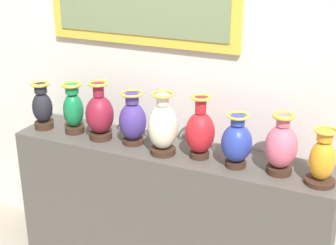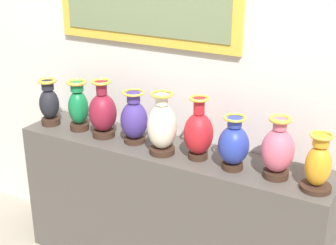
% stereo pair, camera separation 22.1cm
% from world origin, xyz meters
% --- Properties ---
extents(display_shelf, '(1.98, 0.40, 0.89)m').
position_xyz_m(display_shelf, '(0.00, 0.00, 0.45)').
color(display_shelf, '#4C4742').
rests_on(display_shelf, ground_plane).
extents(back_wall, '(4.43, 0.14, 2.95)m').
position_xyz_m(back_wall, '(-0.01, 0.26, 1.49)').
color(back_wall, silver).
rests_on(back_wall, ground_plane).
extents(vase_onyx, '(0.13, 0.13, 0.31)m').
position_xyz_m(vase_onyx, '(-0.88, -0.04, 1.04)').
color(vase_onyx, '#382319').
rests_on(vase_onyx, display_shelf).
extents(vase_emerald, '(0.13, 0.13, 0.33)m').
position_xyz_m(vase_emerald, '(-0.65, -0.02, 1.05)').
color(vase_emerald, '#382319').
rests_on(vase_emerald, display_shelf).
extents(vase_burgundy, '(0.17, 0.17, 0.37)m').
position_xyz_m(vase_burgundy, '(-0.45, -0.03, 1.05)').
color(vase_burgundy, '#382319').
rests_on(vase_burgundy, display_shelf).
extents(vase_indigo, '(0.16, 0.16, 0.33)m').
position_xyz_m(vase_indigo, '(-0.23, -0.01, 1.04)').
color(vase_indigo, '#382319').
rests_on(vase_indigo, display_shelf).
extents(vase_ivory, '(0.17, 0.17, 0.37)m').
position_xyz_m(vase_ivory, '(-0.00, -0.07, 1.06)').
color(vase_ivory, '#382319').
rests_on(vase_ivory, display_shelf).
extents(vase_crimson, '(0.17, 0.17, 0.37)m').
position_xyz_m(vase_crimson, '(0.21, -0.03, 1.05)').
color(vase_crimson, '#382319').
rests_on(vase_crimson, display_shelf).
extents(vase_cobalt, '(0.17, 0.17, 0.30)m').
position_xyz_m(vase_cobalt, '(0.44, -0.05, 1.03)').
color(vase_cobalt, '#382319').
rests_on(vase_cobalt, display_shelf).
extents(vase_rose, '(0.17, 0.17, 0.34)m').
position_xyz_m(vase_rose, '(0.67, -0.03, 1.05)').
color(vase_rose, '#382319').
rests_on(vase_rose, display_shelf).
extents(vase_amber, '(0.16, 0.16, 0.30)m').
position_xyz_m(vase_amber, '(0.89, -0.06, 1.03)').
color(vase_amber, '#382319').
rests_on(vase_amber, display_shelf).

